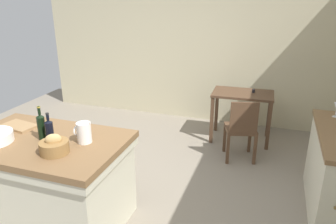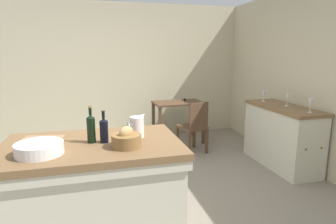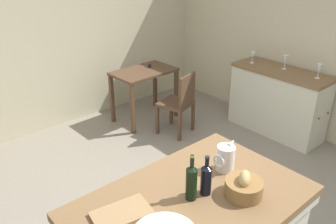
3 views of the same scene
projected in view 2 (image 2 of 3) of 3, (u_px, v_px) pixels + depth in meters
The scene contains 16 objects.
ground_plane at pixel (135, 195), 3.45m from camera, with size 6.76×6.76×0.00m, color gray.
wall_back at pixel (113, 72), 5.65m from camera, with size 5.32×0.12×2.60m, color beige.
wall_right at pixel (326, 81), 3.84m from camera, with size 0.12×5.20×2.60m, color beige.
island_table at pixel (95, 188), 2.58m from camera, with size 1.52×0.97×0.91m.
side_cabinet at pixel (281, 136), 4.28m from camera, with size 0.52×1.32×0.91m.
writing_desk at pixel (178, 109), 5.38m from camera, with size 0.92×0.59×0.82m.
wooden_chair at pixel (194, 126), 4.79m from camera, with size 0.50×0.50×0.88m.
pitcher at pixel (137, 127), 2.66m from camera, with size 0.17×0.13×0.23m.
wash_bowl at pixel (39, 149), 2.21m from camera, with size 0.36×0.36×0.09m, color white.
bread_basket at pixel (126, 140), 2.38m from camera, with size 0.25×0.25×0.18m.
cutting_board at pixel (43, 140), 2.55m from camera, with size 0.35×0.21×0.02m, color #99754C.
wine_bottle_dark at pixel (104, 130), 2.49m from camera, with size 0.07×0.07×0.28m.
wine_bottle_amber at pixel (91, 128), 2.48m from camera, with size 0.07×0.07×0.32m.
wine_glass_far_left at pixel (311, 103), 3.74m from camera, with size 0.07×0.07×0.18m.
wine_glass_left at pixel (288, 97), 4.18m from camera, with size 0.07×0.07×0.19m.
wine_glass_middle at pixel (264, 94), 4.58m from camera, with size 0.07×0.07×0.16m.
Camera 2 is at (-0.43, -3.17, 1.68)m, focal length 30.84 mm.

